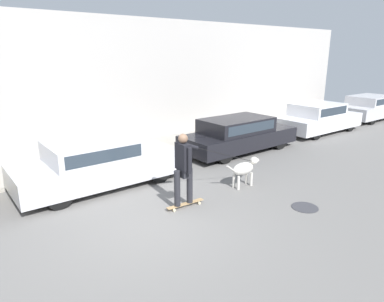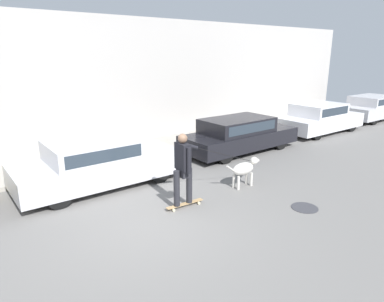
{
  "view_description": "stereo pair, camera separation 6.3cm",
  "coord_description": "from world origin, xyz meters",
  "px_view_note": "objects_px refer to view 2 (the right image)",
  "views": [
    {
      "loc": [
        -3.33,
        -5.73,
        3.45
      ],
      "look_at": [
        2.03,
        1.05,
        0.95
      ],
      "focal_mm": 32.0,
      "sensor_mm": 36.0,
      "label": 1
    },
    {
      "loc": [
        -3.28,
        -5.77,
        3.45
      ],
      "look_at": [
        2.03,
        1.05,
        0.95
      ],
      "focal_mm": 32.0,
      "sensor_mm": 36.0,
      "label": 2
    }
  ],
  "objects_px": {
    "parked_car_1": "(98,163)",
    "skateboarder": "(183,166)",
    "parked_car_4": "(373,108)",
    "dog": "(244,169)",
    "parked_car_2": "(239,135)",
    "parked_car_3": "(319,118)"
  },
  "relations": [
    {
      "from": "parked_car_2",
      "to": "skateboarder",
      "type": "height_order",
      "value": "skateboarder"
    },
    {
      "from": "parked_car_4",
      "to": "parked_car_1",
      "type": "bearing_deg",
      "value": -178.4
    },
    {
      "from": "parked_car_2",
      "to": "dog",
      "type": "relative_size",
      "value": 3.92
    },
    {
      "from": "parked_car_2",
      "to": "parked_car_3",
      "type": "height_order",
      "value": "parked_car_3"
    },
    {
      "from": "parked_car_3",
      "to": "skateboarder",
      "type": "height_order",
      "value": "skateboarder"
    },
    {
      "from": "parked_car_3",
      "to": "parked_car_4",
      "type": "height_order",
      "value": "parked_car_3"
    },
    {
      "from": "parked_car_3",
      "to": "parked_car_4",
      "type": "distance_m",
      "value": 4.97
    },
    {
      "from": "parked_car_2",
      "to": "dog",
      "type": "xyz_separation_m",
      "value": [
        -2.3,
        -2.45,
        -0.12
      ]
    },
    {
      "from": "parked_car_4",
      "to": "parked_car_2",
      "type": "bearing_deg",
      "value": -178.4
    },
    {
      "from": "parked_car_1",
      "to": "skateboarder",
      "type": "relative_size",
      "value": 1.54
    },
    {
      "from": "parked_car_1",
      "to": "parked_car_3",
      "type": "height_order",
      "value": "parked_car_3"
    },
    {
      "from": "parked_car_2",
      "to": "parked_car_4",
      "type": "height_order",
      "value": "parked_car_4"
    },
    {
      "from": "parked_car_3",
      "to": "parked_car_4",
      "type": "bearing_deg",
      "value": 1.31
    },
    {
      "from": "parked_car_3",
      "to": "dog",
      "type": "height_order",
      "value": "parked_car_3"
    },
    {
      "from": "dog",
      "to": "parked_car_4",
      "type": "bearing_deg",
      "value": 13.14
    },
    {
      "from": "parked_car_1",
      "to": "parked_car_2",
      "type": "xyz_separation_m",
      "value": [
        5.3,
        -0.0,
        0.0
      ]
    },
    {
      "from": "parked_car_3",
      "to": "parked_car_2",
      "type": "bearing_deg",
      "value": -178.69
    },
    {
      "from": "dog",
      "to": "parked_car_1",
      "type": "bearing_deg",
      "value": 142.62
    },
    {
      "from": "parked_car_2",
      "to": "parked_car_1",
      "type": "bearing_deg",
      "value": -179.65
    },
    {
      "from": "parked_car_1",
      "to": "skateboarder",
      "type": "height_order",
      "value": "skateboarder"
    },
    {
      "from": "parked_car_2",
      "to": "parked_car_4",
      "type": "bearing_deg",
      "value": 0.36
    },
    {
      "from": "parked_car_4",
      "to": "dog",
      "type": "distance_m",
      "value": 12.53
    }
  ]
}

